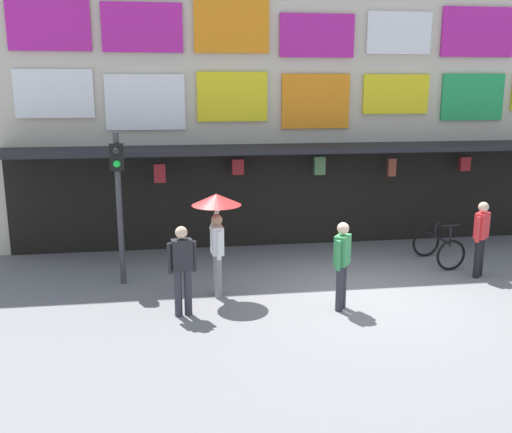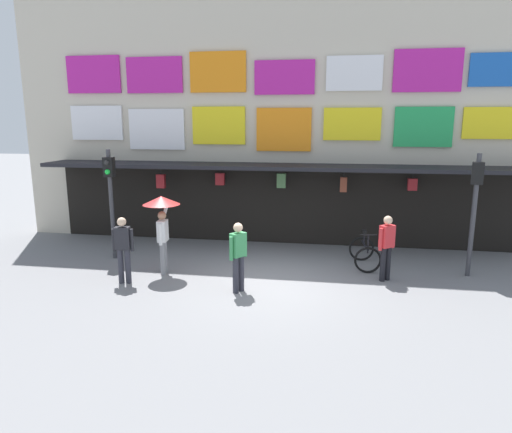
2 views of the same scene
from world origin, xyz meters
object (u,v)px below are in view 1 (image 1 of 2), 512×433
at_px(pedestrian_in_blue, 182,266).
at_px(pedestrian_in_white, 342,261).
at_px(pedestrian_in_yellow, 481,235).
at_px(bicycle_parked, 438,247).
at_px(pedestrian_with_umbrella, 217,216).
at_px(traffic_light_near, 118,184).

bearing_deg(pedestrian_in_blue, pedestrian_in_white, -2.58).
bearing_deg(pedestrian_in_white, pedestrian_in_yellow, 21.19).
bearing_deg(bicycle_parked, pedestrian_with_umbrella, -165.23).
relative_size(traffic_light_near, bicycle_parked, 2.63).
bearing_deg(pedestrian_in_yellow, pedestrian_in_white, -158.81).
xyz_separation_m(pedestrian_in_blue, pedestrian_in_yellow, (6.45, 1.23, 0.00)).
xyz_separation_m(pedestrian_in_white, pedestrian_in_yellow, (3.52, 1.37, 0.00)).
relative_size(traffic_light_near, pedestrian_in_yellow, 1.90).
height_order(pedestrian_with_umbrella, pedestrian_in_white, pedestrian_with_umbrella).
height_order(pedestrian_with_umbrella, pedestrian_in_blue, pedestrian_with_umbrella).
bearing_deg(pedestrian_in_white, pedestrian_in_blue, 177.42).
distance_m(bicycle_parked, pedestrian_in_blue, 6.45).
relative_size(bicycle_parked, pedestrian_in_blue, 0.73).
distance_m(traffic_light_near, pedestrian_with_umbrella, 2.25).
height_order(bicycle_parked, pedestrian_in_blue, pedestrian_in_blue).
bearing_deg(pedestrian_with_umbrella, pedestrian_in_blue, -128.44).
bearing_deg(pedestrian_in_white, pedestrian_with_umbrella, 155.54).
height_order(pedestrian_with_umbrella, pedestrian_in_yellow, pedestrian_with_umbrella).
height_order(traffic_light_near, pedestrian_in_white, traffic_light_near).
xyz_separation_m(pedestrian_in_blue, pedestrian_in_white, (2.93, -0.13, 0.00)).
distance_m(pedestrian_in_blue, pedestrian_in_yellow, 6.56).
bearing_deg(pedestrian_with_umbrella, pedestrian_in_white, -24.46).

